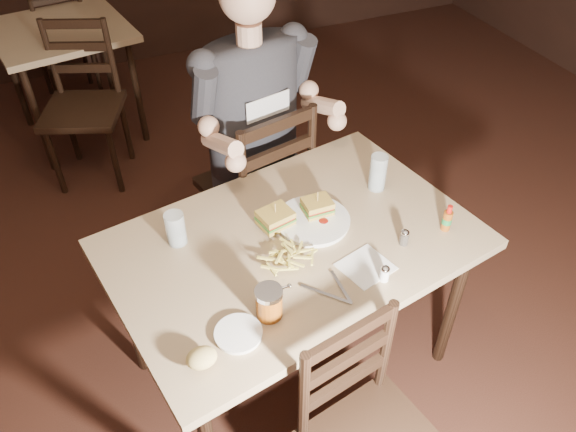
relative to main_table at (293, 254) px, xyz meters
name	(u,v)px	position (x,y,z in m)	size (l,w,h in m)	color
room_shell	(405,91)	(0.29, -0.15, 0.70)	(7.00, 7.00, 7.00)	black
main_table	(293,254)	(0.00, 0.00, 0.00)	(1.46, 1.11, 0.77)	tan
bg_table	(63,41)	(-0.58, 2.35, -0.02)	(0.92, 0.92, 0.77)	tan
chair_far	(255,187)	(0.10, 0.69, -0.21)	(0.45, 0.50, 0.98)	black
bg_chair_far	(63,45)	(-0.58, 2.90, -0.28)	(0.39, 0.43, 0.85)	black
bg_chair_near	(82,110)	(-0.58, 1.80, -0.22)	(0.44, 0.48, 0.95)	black
diner	(257,94)	(0.11, 0.64, 0.33)	(0.60, 0.47, 1.04)	#2A2A2E
dinner_plate	(313,222)	(0.11, 0.06, 0.08)	(0.28, 0.28, 0.02)	white
sandwich_left	(275,214)	(-0.03, 0.09, 0.14)	(0.12, 0.10, 0.10)	gold
sandwich_right	(317,203)	(0.14, 0.09, 0.14)	(0.11, 0.09, 0.10)	gold
fries_pile	(289,254)	(-0.06, -0.09, 0.11)	(0.25, 0.17, 0.04)	#E9DA5F
ketchup_dollop	(323,221)	(0.14, 0.03, 0.09)	(0.04, 0.04, 0.01)	maroon
glass_left	(176,229)	(-0.39, 0.16, 0.14)	(0.07, 0.07, 0.13)	silver
glass_right	(378,172)	(0.44, 0.15, 0.15)	(0.07, 0.07, 0.16)	silver
hot_sauce	(448,218)	(0.55, -0.17, 0.13)	(0.04, 0.04, 0.11)	#84400F
salt_shaker	(385,274)	(0.21, -0.30, 0.10)	(0.03, 0.03, 0.06)	white
pepper_shaker	(404,238)	(0.37, -0.17, 0.10)	(0.03, 0.03, 0.06)	#38332D
syrup_dispenser	(269,303)	(-0.21, -0.29, 0.13)	(0.09, 0.09, 0.12)	#84400F
napkin	(366,267)	(0.18, -0.22, 0.07)	(0.17, 0.16, 0.00)	white
knife	(326,294)	(0.00, -0.29, 0.08)	(0.01, 0.19, 0.00)	silver
fork	(341,286)	(0.06, -0.27, 0.08)	(0.01, 0.15, 0.00)	silver
side_plate	(238,334)	(-0.33, -0.33, 0.08)	(0.15, 0.15, 0.01)	white
bread_roll	(202,358)	(-0.46, -0.39, 0.11)	(0.09, 0.08, 0.06)	#DBC073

